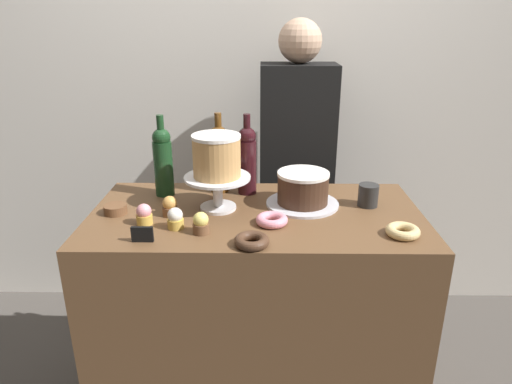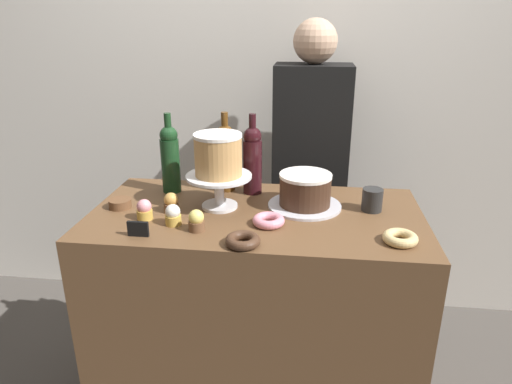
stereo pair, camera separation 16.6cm
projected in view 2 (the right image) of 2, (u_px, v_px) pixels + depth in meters
back_wall at (276, 79)px, 2.38m from camera, size 6.00×0.05×2.60m
display_counter at (256, 317)px, 1.86m from camera, size 1.22×0.63×0.93m
cake_stand_pedestal at (219, 185)px, 1.71m from camera, size 0.25×0.25×0.13m
white_layer_cake at (218, 155)px, 1.66m from camera, size 0.18×0.18×0.16m
silver_serving_platter at (304, 206)px, 1.74m from camera, size 0.28×0.28×0.01m
chocolate_round_cake at (305, 189)px, 1.72m from camera, size 0.20×0.20×0.12m
wine_bottle_dark_red at (253, 159)px, 1.83m from camera, size 0.08×0.08×0.33m
wine_bottle_green at (170, 158)px, 1.85m from camera, size 0.08×0.08×0.33m
wine_bottle_amber at (225, 156)px, 1.87m from camera, size 0.08×0.08×0.33m
cupcake_strawberry at (144, 210)px, 1.62m from camera, size 0.06×0.06×0.07m
cupcake_lemon at (196, 221)px, 1.54m from camera, size 0.06×0.06×0.07m
cupcake_vanilla at (173, 215)px, 1.58m from camera, size 0.06×0.06×0.07m
cupcake_caramel at (171, 203)px, 1.68m from camera, size 0.06×0.06×0.07m
donut_glazed at (400, 238)px, 1.46m from camera, size 0.11×0.11×0.03m
donut_pink at (269, 221)px, 1.58m from camera, size 0.11×0.11×0.03m
donut_chocolate at (243, 240)px, 1.44m from camera, size 0.11×0.11×0.03m
cookie_stack at (120, 203)px, 1.73m from camera, size 0.08×0.08×0.03m
price_sign_chalkboard at (138, 229)px, 1.50m from camera, size 0.07×0.01×0.05m
coffee_cup_ceramic at (372, 200)px, 1.69m from camera, size 0.08×0.08×0.08m
barista_figure at (309, 180)px, 2.28m from camera, size 0.36×0.22×1.60m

